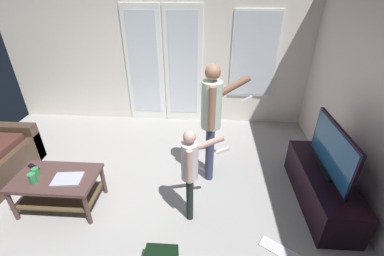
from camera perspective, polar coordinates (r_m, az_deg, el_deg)
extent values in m
cube|color=#9C9A98|center=(3.35, -13.97, -16.99)|extent=(5.46, 4.81, 0.02)
cube|color=silver|center=(4.75, -7.81, 16.55)|extent=(5.46, 0.06, 2.64)
cube|color=white|center=(4.83, -10.43, 12.96)|extent=(0.67, 0.02, 2.11)
cube|color=silver|center=(4.81, -10.53, 13.48)|extent=(0.51, 0.01, 1.81)
cube|color=white|center=(4.72, -1.93, 13.00)|extent=(0.67, 0.02, 2.11)
cube|color=silver|center=(4.69, -1.96, 13.54)|extent=(0.51, 0.01, 1.81)
cube|color=white|center=(4.69, 13.65, 15.26)|extent=(0.79, 0.02, 1.46)
cube|color=silver|center=(4.68, 13.68, 15.21)|extent=(0.73, 0.01, 1.40)
cube|color=#493527|center=(4.77, -35.58, -2.34)|extent=(0.97, 0.16, 0.58)
cube|color=#4C3330|center=(3.39, -27.86, -9.70)|extent=(0.93, 0.56, 0.04)
cube|color=brown|center=(3.55, -26.82, -13.08)|extent=(0.85, 0.48, 0.02)
cylinder|color=#4C3330|center=(3.61, -34.86, -13.94)|extent=(0.05, 0.05, 0.40)
cylinder|color=#4C3330|center=(3.18, -22.11, -16.39)|extent=(0.05, 0.05, 0.40)
cylinder|color=#4C3330|center=(3.89, -30.88, -9.29)|extent=(0.05, 0.05, 0.40)
cylinder|color=#4C3330|center=(3.50, -18.97, -10.82)|extent=(0.05, 0.05, 0.40)
cube|color=black|center=(3.55, 26.57, -11.56)|extent=(0.47, 1.37, 0.45)
cube|color=black|center=(3.11, 31.00, -19.29)|extent=(0.40, 0.02, 0.25)
cube|color=black|center=(3.41, 27.49, -8.45)|extent=(0.08, 0.35, 0.04)
cube|color=black|center=(3.25, 28.71, -4.23)|extent=(0.04, 1.01, 0.56)
cube|color=navy|center=(3.24, 28.40, -4.23)|extent=(0.00, 0.96, 0.51)
cylinder|color=#363B5A|center=(3.43, 3.92, -6.03)|extent=(0.11, 0.11, 0.77)
cylinder|color=#363B5A|center=(3.56, 3.88, -4.45)|extent=(0.11, 0.11, 0.77)
cylinder|color=silver|center=(3.15, 4.32, 5.05)|extent=(0.25, 0.25, 0.60)
sphere|color=#9D6F54|center=(3.00, 4.62, 12.20)|extent=(0.18, 0.18, 0.18)
cylinder|color=#9D6F54|center=(2.98, 4.42, 4.27)|extent=(0.09, 0.09, 0.54)
cylinder|color=#9D6F54|center=(3.26, 8.36, 8.67)|extent=(0.50, 0.10, 0.36)
cube|color=white|center=(3.35, 12.04, 6.20)|extent=(0.13, 0.04, 0.10)
cylinder|color=black|center=(2.96, -0.50, -15.65)|extent=(0.08, 0.08, 0.55)
cylinder|color=black|center=(3.05, -0.45, -14.04)|extent=(0.08, 0.08, 0.55)
cylinder|color=silver|center=(2.68, -0.52, -7.34)|extent=(0.18, 0.18, 0.43)
sphere|color=#D5A895|center=(2.51, -0.55, -1.97)|extent=(0.13, 0.13, 0.13)
cylinder|color=#D5A895|center=(2.57, -0.58, -8.54)|extent=(0.06, 0.06, 0.38)
cylinder|color=#D5A895|center=(2.70, 3.23, -3.52)|extent=(0.38, 0.08, 0.22)
cube|color=white|center=(2.76, 6.80, -4.93)|extent=(0.14, 0.05, 0.09)
cylinder|color=#353025|center=(5.34, -36.05, -2.88)|extent=(0.26, 0.26, 0.02)
cube|color=white|center=(3.03, 19.15, -24.38)|extent=(0.44, 0.35, 0.02)
cube|color=silver|center=(3.02, 19.18, -24.25)|extent=(0.39, 0.30, 0.00)
cube|color=#A8AABC|center=(3.26, -25.76, -10.11)|extent=(0.34, 0.26, 0.02)
cylinder|color=#2E8C4A|center=(3.47, -31.21, -8.27)|extent=(0.07, 0.07, 0.10)
cylinder|color=#308D4F|center=(3.37, -31.72, -9.37)|extent=(0.08, 0.08, 0.12)
cube|color=black|center=(3.63, -31.57, -7.38)|extent=(0.17, 0.12, 0.02)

